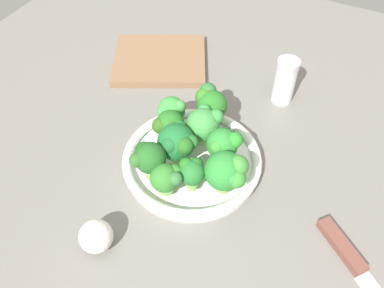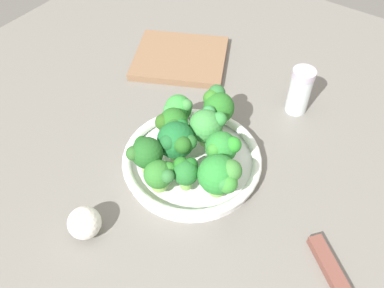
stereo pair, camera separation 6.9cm
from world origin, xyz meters
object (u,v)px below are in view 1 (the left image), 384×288
at_px(broccoli_floret_3, 172,110).
at_px(garlic_bulb, 96,236).
at_px(broccoli_floret_6, 169,178).
at_px(pepper_shaker, 285,81).
at_px(broccoli_floret_0, 192,172).
at_px(broccoli_floret_8, 205,123).
at_px(broccoli_floret_5, 149,158).
at_px(broccoli_floret_1, 177,143).
at_px(broccoli_floret_4, 223,145).
at_px(cutting_board, 160,60).
at_px(broccoli_floret_7, 210,103).
at_px(bowl, 192,161).
at_px(broccoli_floret_9, 227,172).
at_px(broccoli_floret_2, 170,126).
at_px(knife, 362,273).

bearing_deg(broccoli_floret_3, garlic_bulb, -88.06).
distance_m(broccoli_floret_6, pepper_shaker, 0.34).
bearing_deg(broccoli_floret_0, broccoli_floret_8, 104.09).
bearing_deg(broccoli_floret_5, broccoli_floret_1, 63.76).
bearing_deg(broccoli_floret_4, broccoli_floret_1, -156.70).
height_order(broccoli_floret_4, cutting_board, broccoli_floret_4).
relative_size(broccoli_floret_1, broccoli_floret_6, 1.31).
height_order(broccoli_floret_7, broccoli_floret_8, broccoli_floret_8).
bearing_deg(broccoli_floret_5, bowl, 57.80).
bearing_deg(broccoli_floret_9, bowl, 154.22).
xyz_separation_m(broccoli_floret_3, garlic_bulb, (0.01, -0.26, -0.04)).
bearing_deg(garlic_bulb, broccoli_floret_2, 86.90).
xyz_separation_m(bowl, broccoli_floret_6, (0.00, -0.08, 0.05)).
bearing_deg(broccoli_floret_0, cutting_board, 127.71).
relative_size(broccoli_floret_6, pepper_shaker, 0.57).
bearing_deg(broccoli_floret_8, broccoli_floret_9, -46.88).
relative_size(broccoli_floret_2, broccoli_floret_8, 0.95).
bearing_deg(broccoli_floret_2, broccoli_floret_6, -62.32).
xyz_separation_m(broccoli_floret_3, broccoli_floret_8, (0.07, -0.01, 0.01)).
relative_size(broccoli_floret_5, broccoli_floret_6, 1.27).
distance_m(cutting_board, pepper_shaker, 0.29).
height_order(broccoli_floret_7, cutting_board, broccoli_floret_7).
bearing_deg(broccoli_floret_8, broccoli_floret_5, -112.16).
bearing_deg(broccoli_floret_1, garlic_bulb, -102.42).
xyz_separation_m(bowl, broccoli_floret_3, (-0.07, 0.05, 0.05)).
height_order(broccoli_floret_5, broccoli_floret_9, broccoli_floret_9).
bearing_deg(cutting_board, broccoli_floret_4, -42.03).
distance_m(bowl, broccoli_floret_7, 0.11).
bearing_deg(broccoli_floret_8, broccoli_floret_6, -90.88).
xyz_separation_m(bowl, knife, (0.31, -0.07, -0.01)).
relative_size(broccoli_floret_1, broccoli_floret_3, 1.24).
distance_m(bowl, broccoli_floret_1, 0.06).
bearing_deg(pepper_shaker, broccoli_floret_9, -91.32).
xyz_separation_m(knife, garlic_bulb, (-0.37, -0.13, 0.02)).
distance_m(broccoli_floret_5, broccoli_floret_7, 0.17).
xyz_separation_m(bowl, broccoli_floret_4, (0.05, 0.01, 0.06)).
bearing_deg(broccoli_floret_5, broccoli_floret_7, 78.68).
height_order(broccoli_floret_4, broccoli_floret_6, broccoli_floret_4).
xyz_separation_m(broccoli_floret_1, broccoli_floret_7, (0.01, 0.11, 0.00)).
xyz_separation_m(broccoli_floret_0, cutting_board, (-0.23, 0.30, -0.06)).
bearing_deg(cutting_board, broccoli_floret_6, -57.86).
distance_m(knife, pepper_shaker, 0.39).
bearing_deg(knife, broccoli_floret_0, 176.98).
relative_size(bowl, broccoli_floret_6, 4.42).
xyz_separation_m(broccoli_floret_5, cutting_board, (-0.16, 0.31, -0.06)).
distance_m(broccoli_floret_1, broccoli_floret_9, 0.10).
bearing_deg(broccoli_floret_0, broccoli_floret_6, -138.18).
height_order(broccoli_floret_4, broccoli_floret_7, same).
bearing_deg(bowl, broccoli_floret_3, 141.50).
bearing_deg(broccoli_floret_9, broccoli_floret_7, 124.28).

